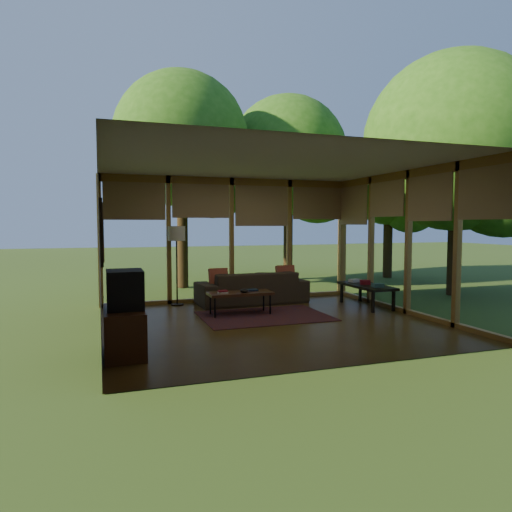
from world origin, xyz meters
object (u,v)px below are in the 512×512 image
object	(u,v)px
sofa	(252,287)
floor_lamp	(176,238)
television	(125,289)
side_console	(366,287)
media_cabinet	(124,332)
coffee_table	(240,294)

from	to	relation	value
sofa	floor_lamp	bearing A→B (deg)	-13.09
television	floor_lamp	xyz separation A→B (m)	(1.20, 3.39, 0.56)
sofa	side_console	xyz separation A→B (m)	(2.09, -1.15, 0.07)
television	side_console	bearing A→B (deg)	22.17
media_cabinet	coffee_table	size ratio (longest dim) A/B	0.83
television	floor_lamp	world-z (taller)	floor_lamp
media_cabinet	sofa	bearing A→B (deg)	48.33
side_console	floor_lamp	bearing A→B (deg)	158.79
media_cabinet	floor_lamp	xyz separation A→B (m)	(1.22, 3.39, 1.11)
sofa	coffee_table	bearing A→B (deg)	58.40
media_cabinet	side_console	world-z (taller)	media_cabinet
media_cabinet	television	xyz separation A→B (m)	(0.02, 0.00, 0.55)
sofa	side_console	size ratio (longest dim) A/B	1.66
television	floor_lamp	size ratio (longest dim) A/B	0.33
media_cabinet	side_console	xyz separation A→B (m)	(4.87, 1.98, 0.11)
television	side_console	distance (m)	5.26
coffee_table	side_console	xyz separation A→B (m)	(2.69, -0.04, 0.02)
media_cabinet	coffee_table	bearing A→B (deg)	42.72
television	side_console	xyz separation A→B (m)	(4.85, 1.98, -0.44)
side_console	coffee_table	bearing A→B (deg)	179.16
television	side_console	size ratio (longest dim) A/B	0.39
television	floor_lamp	bearing A→B (deg)	70.48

